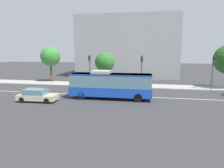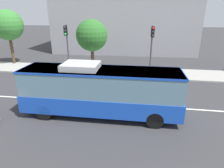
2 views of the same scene
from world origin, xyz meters
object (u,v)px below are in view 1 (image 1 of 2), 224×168
Objects in this scene: traffic_light_far_corner at (90,65)px; traffic_light_near_corner at (213,67)px; street_tree_kerbside_right at (50,57)px; traffic_light_mid_block at (142,66)px; street_tree_kerbside_left at (105,62)px; sedan_beige at (37,95)px; transit_bus at (111,84)px.

traffic_light_near_corner is at bearing 87.58° from traffic_light_far_corner.
traffic_light_mid_block is at bearing -11.09° from street_tree_kerbside_right.
traffic_light_near_corner is at bearing -6.54° from street_tree_kerbside_left.
street_tree_kerbside_left is 10.90m from street_tree_kerbside_right.
traffic_light_near_corner reaches higher than sedan_beige.
traffic_light_near_corner is (21.94, 11.00, 2.84)m from sedan_beige.
street_tree_kerbside_right reaches higher than traffic_light_mid_block.
street_tree_kerbside_right is at bearing -100.34° from traffic_light_near_corner.
sedan_beige is 0.88× the size of traffic_light_mid_block.
traffic_light_mid_block is at bearing 66.15° from transit_bus.
traffic_light_near_corner is 1.00× the size of traffic_light_far_corner.
traffic_light_near_corner is 0.78× the size of street_tree_kerbside_right.
street_tree_kerbside_left is (2.10, 2.02, 0.39)m from traffic_light_far_corner.
sedan_beige is at bearing -160.50° from transit_bus.
street_tree_kerbside_right reaches higher than street_tree_kerbside_left.
street_tree_kerbside_right is (-13.78, 11.25, 3.03)m from transit_bus.
traffic_light_mid_block is (3.38, 7.89, 1.75)m from transit_bus.
transit_bus is 1.93× the size of traffic_light_far_corner.
transit_bus is 8.73m from sedan_beige.
transit_bus reaches higher than sedan_beige.
street_tree_kerbside_left is (-6.37, 2.05, 0.39)m from traffic_light_mid_block.
street_tree_kerbside_left is at bearing -110.96° from traffic_light_mid_block.
sedan_beige is 0.88× the size of traffic_light_near_corner.
street_tree_kerbside_right is (-27.58, 3.24, 1.28)m from traffic_light_near_corner.
traffic_light_far_corner is 0.91× the size of street_tree_kerbside_left.
street_tree_kerbside_right is at bearing 109.28° from sedan_beige.
traffic_light_far_corner is at bearing 72.09° from sedan_beige.
street_tree_kerbside_right is (-8.68, 3.33, 1.28)m from traffic_light_far_corner.
traffic_light_near_corner and traffic_light_mid_block have the same top height.
traffic_light_far_corner is (-8.47, 0.03, 0.00)m from traffic_light_mid_block.
traffic_light_near_corner is 1.00× the size of traffic_light_mid_block.
transit_bus is at bearing -73.21° from street_tree_kerbside_left.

